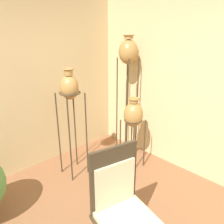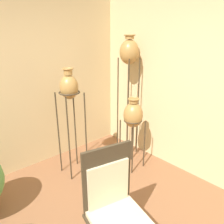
{
  "view_description": "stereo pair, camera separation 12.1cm",
  "coord_description": "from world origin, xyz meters",
  "views": [
    {
      "loc": [
        -0.75,
        -0.94,
        1.99
      ],
      "look_at": [
        1.42,
        1.3,
        0.88
      ],
      "focal_mm": 35.0,
      "sensor_mm": 36.0,
      "label": 1
    },
    {
      "loc": [
        -0.66,
        -1.03,
        1.99
      ],
      "look_at": [
        1.42,
        1.3,
        0.88
      ],
      "focal_mm": 35.0,
      "sensor_mm": 36.0,
      "label": 2
    }
  ],
  "objects": [
    {
      "name": "vase_stand_tall",
      "position": [
        1.85,
        1.38,
        1.68
      ],
      "size": [
        0.3,
        0.3,
        1.99
      ],
      "color": "#382D1E",
      "rests_on": "ground_plane"
    },
    {
      "name": "vase_stand_medium",
      "position": [
        0.82,
        1.5,
        1.28
      ],
      "size": [
        0.3,
        0.3,
        1.58
      ],
      "color": "#382D1E",
      "rests_on": "ground_plane"
    },
    {
      "name": "vase_stand_short",
      "position": [
        1.58,
        1.01,
        0.86
      ],
      "size": [
        0.29,
        0.29,
        1.13
      ],
      "color": "#382D1E",
      "rests_on": "ground_plane"
    },
    {
      "name": "chair",
      "position": [
        0.35,
        0.07,
        0.61
      ],
      "size": [
        0.59,
        0.6,
        1.11
      ],
      "rotation": [
        0.0,
        0.0,
        -0.23
      ],
      "color": "#382D1E",
      "rests_on": "ground_plane"
    }
  ]
}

